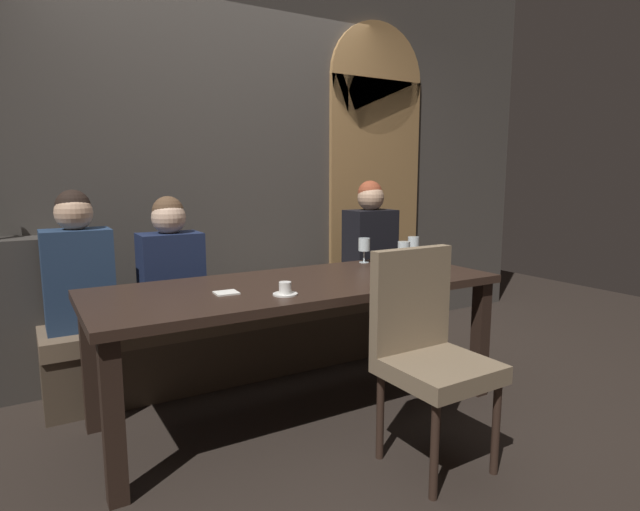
% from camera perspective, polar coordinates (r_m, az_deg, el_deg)
% --- Properties ---
extents(ground, '(9.00, 9.00, 0.00)m').
position_cam_1_polar(ground, '(3.02, -2.15, -16.81)').
color(ground, black).
extents(back_wall_tiled, '(6.00, 0.12, 3.00)m').
position_cam_1_polar(back_wall_tiled, '(3.85, -11.17, 11.54)').
color(back_wall_tiled, '#423D38').
rests_on(back_wall_tiled, ground).
extents(arched_door, '(0.90, 0.05, 2.55)m').
position_cam_1_polar(arched_door, '(4.42, 6.15, 9.53)').
color(arched_door, olive).
rests_on(arched_door, ground).
extents(dining_table, '(2.20, 0.84, 0.74)m').
position_cam_1_polar(dining_table, '(2.80, -2.23, -4.70)').
color(dining_table, black).
rests_on(dining_table, ground).
extents(banquette_bench, '(2.50, 0.44, 0.45)m').
position_cam_1_polar(banquette_bench, '(3.53, -7.68, -9.07)').
color(banquette_bench, '#4A3C2E').
rests_on(banquette_bench, ground).
extents(chair_near_side, '(0.45, 0.45, 0.98)m').
position_cam_1_polar(chair_near_side, '(2.41, 11.76, -9.48)').
color(chair_near_side, '#302119').
rests_on(chair_near_side, ground).
extents(diner_redhead, '(0.36, 0.24, 0.78)m').
position_cam_1_polar(diner_redhead, '(3.17, -25.35, -0.86)').
color(diner_redhead, navy).
rests_on(diner_redhead, banquette_bench).
extents(diner_bearded, '(0.36, 0.24, 0.74)m').
position_cam_1_polar(diner_bearded, '(3.21, -16.26, -0.65)').
color(diner_bearded, '#192342').
rests_on(diner_bearded, banquette_bench).
extents(diner_far_end, '(0.36, 0.24, 0.82)m').
position_cam_1_polar(diner_far_end, '(3.90, 5.59, 1.91)').
color(diner_far_end, black).
rests_on(diner_far_end, banquette_bench).
extents(wine_glass_center_front, '(0.08, 0.08, 0.16)m').
position_cam_1_polar(wine_glass_center_front, '(3.50, 10.34, 1.29)').
color(wine_glass_center_front, silver).
rests_on(wine_glass_center_front, dining_table).
extents(wine_glass_near_left, '(0.08, 0.08, 0.16)m').
position_cam_1_polar(wine_glass_near_left, '(3.23, 9.30, 0.70)').
color(wine_glass_near_left, silver).
rests_on(wine_glass_near_left, dining_table).
extents(wine_glass_far_left, '(0.08, 0.08, 0.16)m').
position_cam_1_polar(wine_glass_far_left, '(3.39, 4.93, 1.09)').
color(wine_glass_far_left, silver).
rests_on(wine_glass_far_left, dining_table).
extents(espresso_cup, '(0.12, 0.12, 0.06)m').
position_cam_1_polar(espresso_cup, '(2.48, -3.89, -3.81)').
color(espresso_cup, white).
rests_on(espresso_cup, dining_table).
extents(folded_napkin, '(0.11, 0.10, 0.01)m').
position_cam_1_polar(folded_napkin, '(2.55, -10.37, -4.10)').
color(folded_napkin, silver).
rests_on(folded_napkin, dining_table).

